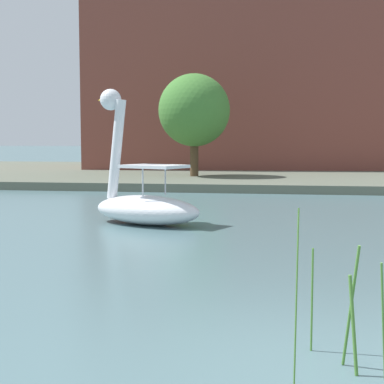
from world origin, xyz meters
TOP-DOWN VIEW (x-y plane):
  - ground_plane at (0.00, 0.00)m, footprint 460.50×460.50m
  - shore_bank_far at (0.00, 30.54)m, footprint 117.26×24.23m
  - swan_boat at (-4.08, 9.11)m, footprint 3.48×2.61m
  - tree_broadleaf_left at (-5.10, 23.99)m, footprint 3.66×4.15m
  - apartment_block at (-3.61, 35.17)m, footprint 20.51×11.61m

SIDE VIEW (x-z plane):
  - ground_plane at x=0.00m, z-range 0.00..0.00m
  - shore_bank_far at x=0.00m, z-range 0.00..0.36m
  - swan_boat at x=-4.08m, z-range -1.13..2.45m
  - tree_broadleaf_left at x=-5.10m, z-range 1.11..6.35m
  - apartment_block at x=-3.61m, z-range 0.36..16.01m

